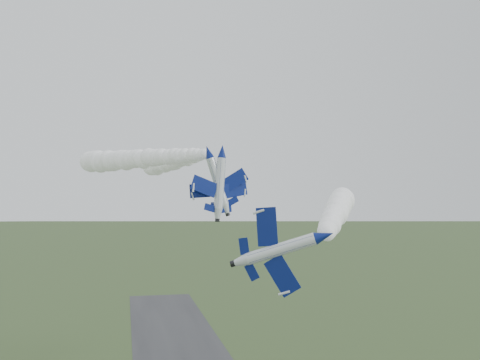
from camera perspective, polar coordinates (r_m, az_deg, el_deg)
The scene contains 6 objects.
jet_lead at distance 56.67m, azimuth 9.01°, elevation -5.90°, with size 6.69×11.03×9.10m.
smoke_trail_jet_lead at distance 91.77m, azimuth 10.32°, elevation -3.26°, with size 5.09×65.34×5.09m, color white, non-canonical shape.
jet_pair_left at distance 83.14m, azimuth -3.40°, elevation 3.03°, with size 9.15×11.47×3.69m.
smoke_trail_jet_pair_left at distance 118.46m, azimuth -7.38°, elevation 1.90°, with size 4.72×66.60×4.72m, color white, non-canonical shape.
jet_pair_right at distance 83.29m, azimuth -1.88°, elevation 3.09°, with size 10.05×11.58×3.00m.
smoke_trail_jet_pair_right at distance 118.34m, azimuth -11.29°, elevation 2.18°, with size 5.52×72.08×5.52m, color white, non-canonical shape.
Camera 1 is at (-14.09, -61.77, 38.68)m, focal length 40.00 mm.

